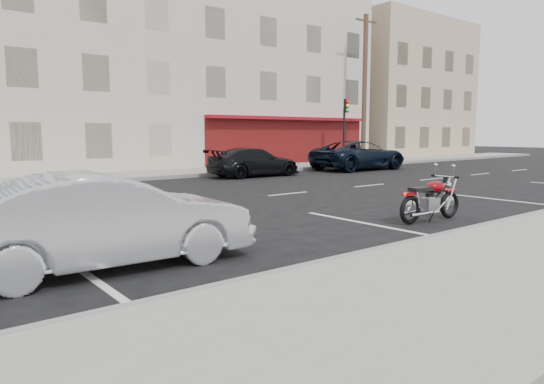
{
  "coord_description": "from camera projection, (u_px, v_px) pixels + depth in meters",
  "views": [
    {
      "loc": [
        -8.05,
        -11.84,
        1.97
      ],
      "look_at": [
        -2.15,
        -4.4,
        0.8
      ],
      "focal_mm": 32.0,
      "sensor_mm": 36.0,
      "label": 1
    }
  ],
  "objects": [
    {
      "name": "car_far",
      "position": [
        254.0,
        162.0,
        21.79
      ],
      "size": [
        4.45,
        1.9,
        1.28
      ],
      "primitive_type": "imported",
      "rotation": [
        0.0,
        0.0,
        1.55
      ],
      "color": "black",
      "rests_on": "ground"
    },
    {
      "name": "fire_hydrant",
      "position": [
        324.0,
        157.0,
        28.36
      ],
      "size": [
        0.2,
        0.2,
        0.72
      ],
      "color": "beige",
      "rests_on": "sidewalk_far"
    },
    {
      "name": "curb_far",
      "position": [
        3.0,
        187.0,
        16.76
      ],
      "size": [
        80.0,
        0.12,
        0.16
      ],
      "primitive_type": "cube",
      "color": "gray",
      "rests_on": "ground"
    },
    {
      "name": "suv_far",
      "position": [
        359.0,
        155.0,
        25.69
      ],
      "size": [
        5.55,
        2.63,
        1.53
      ],
      "primitive_type": "imported",
      "rotation": [
        0.0,
        0.0,
        1.56
      ],
      "color": "black",
      "rests_on": "ground"
    },
    {
      "name": "ground",
      "position": [
        237.0,
        199.0,
        14.41
      ],
      "size": [
        120.0,
        120.0,
        0.0
      ],
      "primitive_type": "plane",
      "color": "black",
      "rests_on": "ground"
    },
    {
      "name": "bldg_cream",
      "position": [
        27.0,
        59.0,
        25.15
      ],
      "size": [
        12.0,
        12.0,
        11.5
      ],
      "primitive_type": "cube",
      "color": "beige",
      "rests_on": "ground"
    },
    {
      "name": "sedan_silver",
      "position": [
        106.0,
        221.0,
        7.02
      ],
      "size": [
        4.32,
        1.72,
        1.4
      ],
      "primitive_type": "imported",
      "rotation": [
        0.0,
        0.0,
        1.51
      ],
      "color": "#A7A9AF",
      "rests_on": "ground"
    },
    {
      "name": "utility_pole",
      "position": [
        365.0,
        88.0,
        30.08
      ],
      "size": [
        1.8,
        0.3,
        9.0
      ],
      "color": "#422D1E",
      "rests_on": "sidewalk_far"
    },
    {
      "name": "bldg_corner",
      "position": [
        235.0,
        70.0,
        33.11
      ],
      "size": [
        14.0,
        12.0,
        12.5
      ],
      "primitive_type": "cube",
      "color": "beige",
      "rests_on": "ground"
    },
    {
      "name": "curb_near",
      "position": [
        221.0,
        289.0,
        5.87
      ],
      "size": [
        80.0,
        0.12,
        0.16
      ],
      "primitive_type": "cube",
      "color": "gray",
      "rests_on": "ground"
    },
    {
      "name": "motorcycle",
      "position": [
        450.0,
        199.0,
        11.17
      ],
      "size": [
        1.99,
        0.66,
        0.99
      ],
      "rotation": [
        0.0,
        0.0,
        -0.07
      ],
      "color": "black",
      "rests_on": "ground"
    },
    {
      "name": "sidewalk_near",
      "position": [
        318.0,
        335.0,
        4.55
      ],
      "size": [
        80.0,
        3.4,
        0.15
      ],
      "primitive_type": "cube",
      "color": "gray",
      "rests_on": "ground"
    },
    {
      "name": "traffic_light",
      "position": [
        345.0,
        123.0,
        28.9
      ],
      "size": [
        0.26,
        0.3,
        3.8
      ],
      "color": "black",
      "rests_on": "sidewalk_far"
    },
    {
      "name": "bldg_far_east",
      "position": [
        377.0,
        92.0,
        42.45
      ],
      "size": [
        12.0,
        12.0,
        11.0
      ],
      "primitive_type": "cube",
      "color": "tan",
      "rests_on": "ground"
    }
  ]
}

